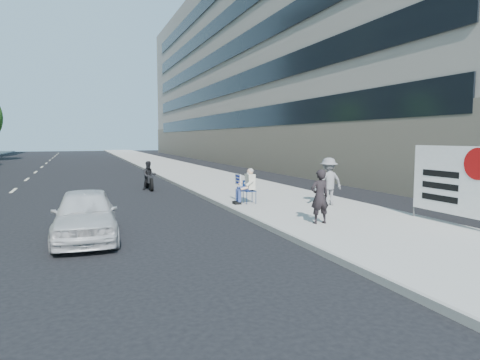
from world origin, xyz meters
name	(u,v)px	position (x,y,z in m)	size (l,w,h in m)	color
ground	(238,246)	(0.00, 0.00, 0.00)	(160.00, 160.00, 0.00)	black
near_sidewalk	(192,173)	(4.00, 20.00, 0.07)	(5.00, 120.00, 0.15)	#AAA69F
near_building	(282,67)	(17.00, 32.00, 10.00)	(14.00, 70.00, 20.00)	gray
seated_protester	(246,184)	(2.29, 5.20, 0.87)	(0.83, 1.12, 1.31)	navy
jogger	(328,181)	(4.91, 3.80, 1.01)	(1.11, 0.64, 1.71)	slate
pedestrian_woman	(320,197)	(2.85, 1.02, 0.92)	(0.56, 0.37, 1.54)	black
protest_banner	(455,181)	(6.18, -0.55, 1.40)	(0.08, 3.06, 2.20)	#4C4C4C
white_sedan_near	(85,214)	(-3.37, 2.00, 0.64)	(1.52, 3.78, 1.29)	silver
motorcycle	(149,177)	(-0.23, 11.92, 0.64)	(0.69, 2.04, 1.42)	black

